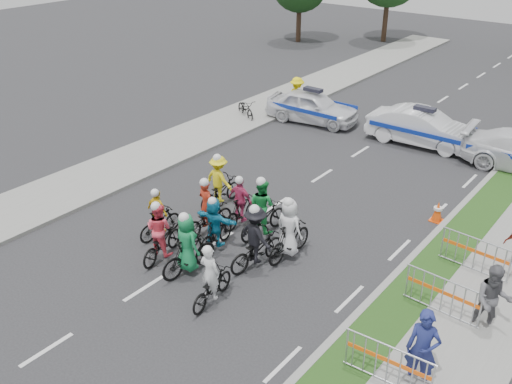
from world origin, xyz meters
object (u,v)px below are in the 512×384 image
Objects in this scene: barrier_1 at (442,297)px; rider_1 at (188,250)px; rider_5 at (215,227)px; spectator_1 at (493,300)px; spectator_0 at (423,349)px; barrier_0 at (387,366)px; parked_bike at (246,109)px; marshal_hiviz at (297,96)px; rider_4 at (256,243)px; rider_8 at (262,213)px; rider_10 at (220,185)px; barrier_2 at (475,256)px; rider_9 at (241,206)px; cone_0 at (438,211)px; rider_6 at (208,215)px; rider_0 at (211,283)px; rider_2 at (161,237)px; rider_3 at (159,218)px; police_car_1 at (422,128)px; rider_7 at (289,235)px.

rider_1 is at bearing -158.17° from barrier_1.
rider_1 is at bearing 94.16° from rider_5.
rider_1 is at bearing 175.35° from spectator_1.
spectator_0 is at bearing -78.33° from barrier_1.
barrier_0 is 1.13× the size of parked_bike.
rider_4 is at bearing 143.83° from marshal_hiviz.
rider_8 is 1.05× the size of rider_10.
rider_4 reaches higher than barrier_2.
rider_9 is at bearing -72.02° from rider_1.
rider_5 is 7.31m from cone_0.
rider_9 is 0.95× the size of marshal_hiviz.
rider_6 reaches higher than barrier_2.
rider_10 is 1.00× the size of spectator_0.
spectator_1 is at bearing -159.88° from rider_0.
barrier_0 reaches higher than parked_bike.
cone_0 is at bearing -128.92° from rider_8.
rider_1 reaches higher than rider_9.
spectator_1 is 16.55m from parked_bike.
rider_8 is (1.52, 2.85, 0.05)m from rider_2.
rider_2 is (-2.54, 0.65, 0.11)m from rider_0.
rider_10 is at bearing -22.94° from rider_9.
spectator_0 is at bearing -99.91° from parked_bike.
rider_6 is at bearing 39.34° from rider_8.
rider_9 is (-0.88, 0.03, -0.06)m from rider_8.
spectator_1 is (7.90, -0.31, 0.25)m from rider_9.
rider_3 is at bearing 170.99° from barrier_0.
rider_3 is 0.37× the size of police_car_1.
barrier_0 is at bearing 173.24° from rider_0.
police_car_1 is (3.15, 9.45, 0.02)m from rider_10.
marshal_hiviz is 0.93× the size of barrier_0.
barrier_2 is at bearing 90.00° from barrier_1.
rider_8 is 5.92m from barrier_1.
rider_2 is 7.94m from spectator_0.
rider_5 is at bearing 72.72° from rider_8.
rider_5 is 0.94× the size of spectator_1.
rider_8 is 10.87m from parked_bike.
barrier_2 is 2.86× the size of cone_0.
rider_1 is 2.21m from rider_6.
spectator_0 is at bearing 157.43° from rider_7.
rider_10 is (-3.34, 4.15, 0.16)m from rider_0.
rider_8 is 6.22m from barrier_2.
rider_4 is at bearing 65.35° from rider_7.
rider_2 is 7.81m from barrier_1.
marshal_hiviz reaches higher than spectator_1.
rider_5 reaches higher than cone_0.
parked_bike is at bearing 154.75° from barrier_2.
rider_8 is 1.05× the size of spectator_0.
rider_1 is 1.01× the size of rider_2.
rider_9 is at bearing -86.35° from rider_5.
rider_8 is 1.08× the size of spectator_1.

